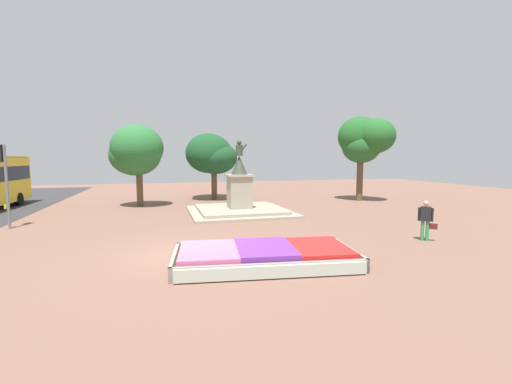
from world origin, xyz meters
name	(u,v)px	position (x,y,z in m)	size (l,w,h in m)	color
ground_plane	(189,255)	(0.00, 0.00, 0.00)	(70.64, 70.64, 0.00)	brown
flower_planter	(265,256)	(2.19, -1.71, 0.26)	(5.94, 3.54, 0.57)	#38281C
statue_monument	(239,202)	(3.67, 8.22, 0.69)	(5.89, 5.89, 4.36)	#9E9480
traffic_light_far_corner	(3,172)	(-7.86, 6.75, 2.69)	(0.42, 0.31, 3.92)	slate
pedestrian_with_handbag	(426,218)	(9.28, -0.55, 0.91)	(0.62, 0.52, 1.62)	#338C4C
park_tree_far_left	(136,151)	(-2.38, 12.87, 3.75)	(3.59, 3.66, 5.53)	brown
park_tree_behind_statue	(365,140)	(14.33, 11.53, 4.71)	(3.87, 4.02, 6.50)	brown
park_tree_far_right	(211,154)	(3.06, 15.59, 3.62)	(4.04, 4.66, 5.29)	brown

